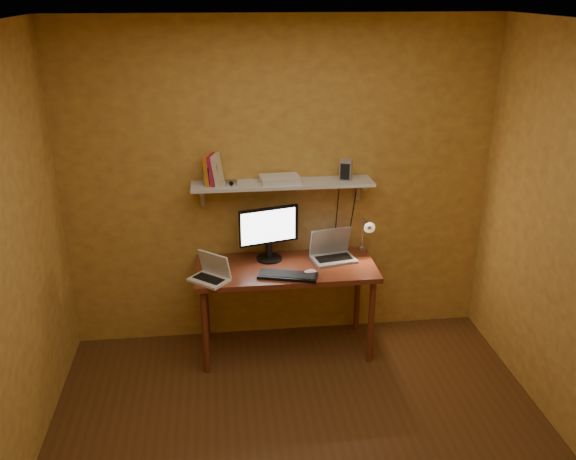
{
  "coord_description": "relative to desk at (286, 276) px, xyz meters",
  "views": [
    {
      "loc": [
        -0.48,
        -2.97,
        2.78
      ],
      "look_at": [
        0.01,
        1.18,
        1.1
      ],
      "focal_mm": 38.0,
      "sensor_mm": 36.0,
      "label": 1
    }
  ],
  "objects": [
    {
      "name": "desk",
      "position": [
        0.0,
        0.0,
        0.0
      ],
      "size": [
        1.4,
        0.6,
        0.75
      ],
      "color": "maroon",
      "rests_on": "ground"
    },
    {
      "name": "shelf_camera",
      "position": [
        -0.4,
        0.14,
        0.74
      ],
      "size": [
        0.09,
        0.04,
        0.05
      ],
      "color": "silver",
      "rests_on": "wall_shelf"
    },
    {
      "name": "netbook",
      "position": [
        -0.57,
        -0.16,
        0.14
      ],
      "size": [
        0.34,
        0.33,
        0.21
      ],
      "rotation": [
        0.0,
        0.0,
        -0.71
      ],
      "color": "silver",
      "rests_on": "desk"
    },
    {
      "name": "laptop",
      "position": [
        0.38,
        0.11,
        0.15
      ],
      "size": [
        0.37,
        0.3,
        0.25
      ],
      "rotation": [
        0.0,
        0.0,
        0.19
      ],
      "color": "gray",
      "rests_on": "desk"
    },
    {
      "name": "books",
      "position": [
        -0.53,
        0.21,
        0.83
      ],
      "size": [
        0.16,
        0.17,
        0.23
      ],
      "color": "#C56C14",
      "rests_on": "wall_shelf"
    },
    {
      "name": "monitor",
      "position": [
        -0.12,
        0.15,
        0.33
      ],
      "size": [
        0.47,
        0.25,
        0.44
      ],
      "rotation": [
        0.0,
        0.0,
        0.26
      ],
      "color": "black",
      "rests_on": "desk"
    },
    {
      "name": "speaker_left",
      "position": [
        -0.55,
        0.19,
        0.8
      ],
      "size": [
        0.11,
        0.11,
        0.17
      ],
      "primitive_type": "cube",
      "rotation": [
        0.0,
        0.0,
        0.2
      ],
      "color": "gray",
      "rests_on": "wall_shelf"
    },
    {
      "name": "router",
      "position": [
        -0.02,
        0.19,
        0.74
      ],
      "size": [
        0.31,
        0.22,
        0.05
      ],
      "primitive_type": "cube",
      "rotation": [
        0.0,
        0.0,
        0.08
      ],
      "color": "silver",
      "rests_on": "wall_shelf"
    },
    {
      "name": "keyboard",
      "position": [
        -0.01,
        -0.19,
        0.1
      ],
      "size": [
        0.47,
        0.27,
        0.02
      ],
      "primitive_type": "cube",
      "rotation": [
        0.0,
        0.0,
        -0.28
      ],
      "color": "black",
      "rests_on": "desk"
    },
    {
      "name": "desk_lamp",
      "position": [
        0.66,
        0.13,
        0.29
      ],
      "size": [
        0.09,
        0.23,
        0.38
      ],
      "color": "silver",
      "rests_on": "desk"
    },
    {
      "name": "speaker_right",
      "position": [
        0.49,
        0.19,
        0.79
      ],
      "size": [
        0.11,
        0.11,
        0.16
      ],
      "primitive_type": "cube",
      "rotation": [
        0.0,
        0.0,
        -0.35
      ],
      "color": "gray",
      "rests_on": "wall_shelf"
    },
    {
      "name": "mouse",
      "position": [
        0.17,
        -0.16,
        0.1
      ],
      "size": [
        0.12,
        0.09,
        0.04
      ],
      "primitive_type": "ellipsoid",
      "rotation": [
        0.0,
        0.0,
        0.25
      ],
      "color": "silver",
      "rests_on": "desk"
    },
    {
      "name": "wall_shelf",
      "position": [
        -0.0,
        0.19,
        0.69
      ],
      "size": [
        1.4,
        0.25,
        0.21
      ],
      "color": "silver",
      "rests_on": "room"
    },
    {
      "name": "room",
      "position": [
        -0.01,
        -1.28,
        0.64
      ],
      "size": [
        3.44,
        3.24,
        2.64
      ],
      "color": "#523015",
      "rests_on": "ground"
    }
  ]
}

